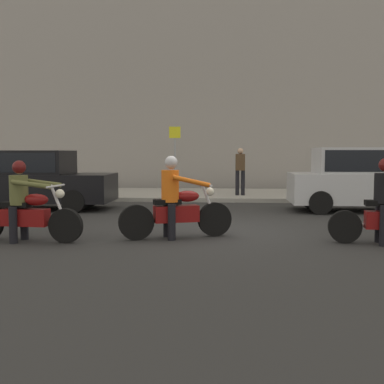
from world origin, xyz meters
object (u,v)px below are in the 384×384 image
at_px(parked_sedan_black, 32,179).
at_px(street_sign_post, 175,152).
at_px(pedestrian_bystander, 240,168).
at_px(motorcycle_with_rider_orange_stripe, 176,205).
at_px(motorcycle_with_rider_olive, 25,208).
at_px(parked_hatchback_silver, 357,179).

bearing_deg(parked_sedan_black, street_sign_post, 53.37).
bearing_deg(street_sign_post, pedestrian_bystander, -31.78).
relative_size(motorcycle_with_rider_orange_stripe, pedestrian_bystander, 1.29).
distance_m(motorcycle_with_rider_orange_stripe, motorcycle_with_rider_olive, 2.83).
bearing_deg(street_sign_post, motorcycle_with_rider_olive, -99.92).
distance_m(motorcycle_with_rider_orange_stripe, parked_sedan_black, 6.51).
height_order(motorcycle_with_rider_olive, street_sign_post, street_sign_post).
bearing_deg(motorcycle_with_rider_olive, parked_sedan_black, 111.01).
distance_m(motorcycle_with_rider_orange_stripe, parked_hatchback_silver, 6.55).
distance_m(motorcycle_with_rider_olive, pedestrian_bystander, 9.49).
relative_size(parked_sedan_black, parked_hatchback_silver, 1.24).
bearing_deg(parked_hatchback_silver, motorcycle_with_rider_orange_stripe, -135.32).
height_order(parked_sedan_black, street_sign_post, street_sign_post).
height_order(parked_hatchback_silver, pedestrian_bystander, pedestrian_bystander).
xyz_separation_m(motorcycle_with_rider_olive, parked_hatchback_silver, (7.42, 5.16, 0.30)).
height_order(motorcycle_with_rider_olive, parked_sedan_black, parked_sedan_black).
bearing_deg(parked_sedan_black, motorcycle_with_rider_olive, -68.99).
bearing_deg(pedestrian_bystander, parked_sedan_black, -151.02).
bearing_deg(pedestrian_bystander, motorcycle_with_rider_orange_stripe, -100.54).
xyz_separation_m(motorcycle_with_rider_olive, pedestrian_bystander, (4.24, 8.48, 0.49)).
height_order(motorcycle_with_rider_orange_stripe, parked_sedan_black, parked_sedan_black).
height_order(motorcycle_with_rider_orange_stripe, parked_hatchback_silver, parked_hatchback_silver).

